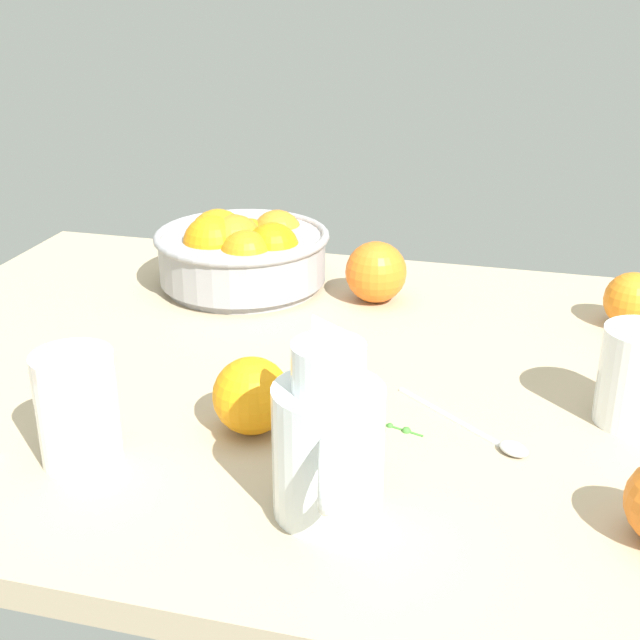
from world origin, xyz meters
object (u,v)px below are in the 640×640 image
object	(u,v)px
juice_pitcher	(328,451)
loose_orange_2	(252,396)
fruit_bowl	(242,251)
juice_glass	(78,415)
second_glass	(637,383)
spoon	(479,430)
loose_orange_3	(376,272)
loose_orange_0	(633,300)

from	to	relation	value
juice_pitcher	loose_orange_2	size ratio (longest dim) A/B	2.11
fruit_bowl	juice_glass	bearing A→B (deg)	-88.97
juice_pitcher	loose_orange_2	xyz separation A→B (cm)	(-10.92, 11.46, -2.08)
second_glass	spoon	xyz separation A→B (cm)	(-15.22, -6.74, -4.07)
loose_orange_2	loose_orange_3	bearing A→B (deg)	82.44
loose_orange_0	loose_orange_3	size ratio (longest dim) A/B	0.86
juice_glass	loose_orange_3	xyz separation A→B (cm)	(19.21, 48.12, -0.58)
juice_pitcher	loose_orange_3	size ratio (longest dim) A/B	1.96
fruit_bowl	second_glass	size ratio (longest dim) A/B	2.43
fruit_bowl	loose_orange_0	distance (cm)	54.33
loose_orange_0	loose_orange_3	xyz separation A→B (cm)	(-34.20, 0.45, 0.61)
loose_orange_2	juice_pitcher	bearing A→B (deg)	-46.38
second_glass	spoon	world-z (taller)	second_glass
juice_glass	loose_orange_0	xyz separation A→B (cm)	(53.41, 47.67, -1.19)
juice_pitcher	juice_glass	bearing A→B (deg)	175.63
juice_glass	loose_orange_3	world-z (taller)	juice_glass
juice_pitcher	loose_orange_3	bearing A→B (deg)	96.62
fruit_bowl	loose_orange_0	bearing A→B (deg)	-1.24
second_glass	loose_orange_2	xyz separation A→B (cm)	(-37.92, -11.87, -0.49)
juice_glass	spoon	bearing A→B (deg)	21.75
fruit_bowl	spoon	bearing A→B (deg)	-42.21
loose_orange_0	juice_glass	bearing A→B (deg)	-138.25
fruit_bowl	loose_orange_3	size ratio (longest dim) A/B	2.95
loose_orange_2	spoon	distance (cm)	23.55
loose_orange_0	spoon	world-z (taller)	loose_orange_0
loose_orange_0	loose_orange_3	world-z (taller)	loose_orange_3
loose_orange_3	fruit_bowl	bearing A→B (deg)	177.92
spoon	loose_orange_3	bearing A→B (deg)	117.73
second_glass	loose_orange_3	world-z (taller)	second_glass
spoon	loose_orange_0	bearing A→B (deg)	63.26
fruit_bowl	loose_orange_2	size ratio (longest dim) A/B	3.18
juice_pitcher	loose_orange_0	xyz separation A→B (cm)	(28.40, 49.58, -2.38)
juice_glass	spoon	distance (cm)	39.86
second_glass	juice_pitcher	bearing A→B (deg)	-139.17
loose_orange_2	loose_orange_3	world-z (taller)	loose_orange_3
spoon	loose_orange_2	bearing A→B (deg)	-167.27
second_glass	loose_orange_0	size ratio (longest dim) A/B	1.41
juice_pitcher	second_glass	bearing A→B (deg)	40.83
loose_orange_0	spoon	xyz separation A→B (cm)	(-16.62, -32.99, -3.28)
loose_orange_3	loose_orange_0	bearing A→B (deg)	-0.75
second_glass	loose_orange_3	xyz separation A→B (cm)	(-32.80, 26.69, -0.18)
juice_glass	loose_orange_2	distance (cm)	17.04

